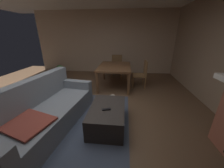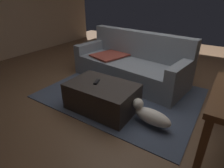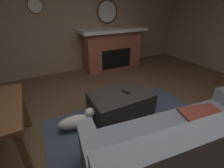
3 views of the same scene
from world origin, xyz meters
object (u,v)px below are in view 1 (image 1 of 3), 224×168
at_px(couch, 44,112).
at_px(tv_remote, 106,109).
at_px(ottoman_coffee_table, 107,116).
at_px(dining_table, 115,68).
at_px(dining_chair_south, 142,73).
at_px(small_dog, 111,100).
at_px(potted_plant, 60,70).
at_px(dining_chair_east, 117,65).

height_order(couch, tv_remote, couch).
height_order(ottoman_coffee_table, dining_table, dining_table).
bearing_deg(dining_chair_south, small_dog, 146.57).
bearing_deg(small_dog, dining_table, 1.04).
height_order(couch, dining_table, couch).
xyz_separation_m(ottoman_coffee_table, dining_chair_south, (2.14, -0.89, 0.31)).
height_order(dining_table, dining_chair_south, dining_chair_south).
distance_m(tv_remote, potted_plant, 3.97).
height_order(tv_remote, potted_plant, potted_plant).
bearing_deg(potted_plant, small_dog, -131.86).
bearing_deg(ottoman_coffee_table, dining_chair_east, 0.80).
bearing_deg(potted_plant, couch, -157.91).
height_order(dining_chair_east, dining_chair_south, same).
bearing_deg(potted_plant, dining_chair_east, -83.31).
relative_size(ottoman_coffee_table, dining_chair_east, 1.10).
bearing_deg(dining_table, dining_chair_east, 0.21).
bearing_deg(couch, tv_remote, -86.99).
bearing_deg(tv_remote, small_dog, -18.46).
distance_m(dining_chair_south, potted_plant, 3.49).
distance_m(ottoman_coffee_table, dining_chair_east, 3.29).
distance_m(potted_plant, small_dog, 3.32).
relative_size(dining_chair_east, dining_chair_south, 1.00).
bearing_deg(dining_chair_east, small_dog, -179.34).
distance_m(ottoman_coffee_table, dining_chair_south, 2.34).
bearing_deg(couch, potted_plant, 22.09).
height_order(couch, small_dog, couch).
bearing_deg(dining_chair_south, tv_remote, 158.30).
relative_size(ottoman_coffee_table, dining_chair_south, 1.10).
bearing_deg(ottoman_coffee_table, potted_plant, 39.76).
bearing_deg(potted_plant, dining_table, -109.20).
xyz_separation_m(potted_plant, small_dog, (-2.22, -2.47, -0.12)).
bearing_deg(ottoman_coffee_table, couch, 97.53).
height_order(tv_remote, small_dog, tv_remote).
distance_m(dining_chair_east, small_dog, 2.53).
bearing_deg(ottoman_coffee_table, small_dog, 1.25).
distance_m(tv_remote, dining_chair_east, 3.38).
distance_m(dining_table, dining_chair_east, 1.15).
bearing_deg(dining_table, small_dog, -178.96).
bearing_deg(tv_remote, dining_chair_east, -18.49).
height_order(tv_remote, dining_chair_east, dining_chair_east).
relative_size(ottoman_coffee_table, potted_plant, 2.02).
relative_size(ottoman_coffee_table, dining_table, 0.68).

